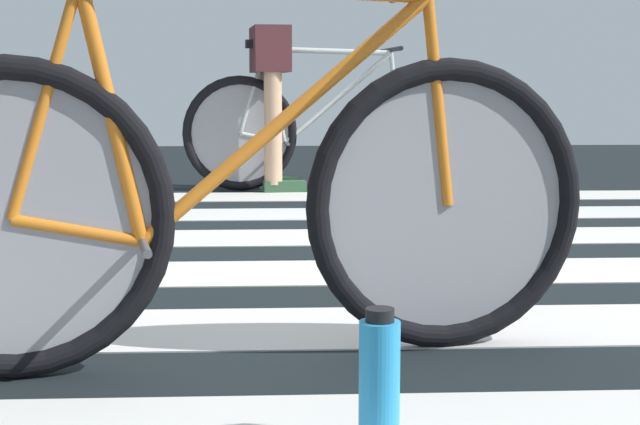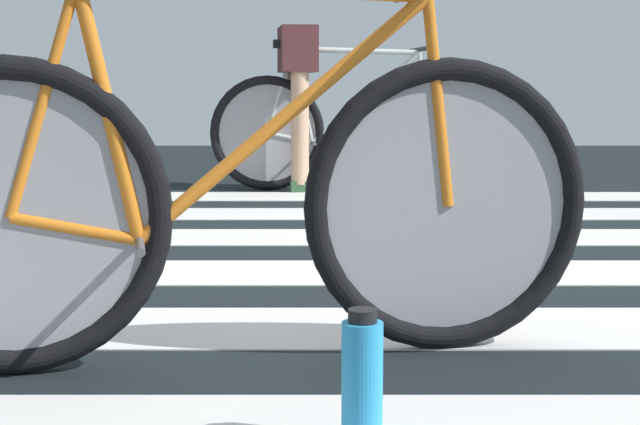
{
  "view_description": "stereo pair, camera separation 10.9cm",
  "coord_description": "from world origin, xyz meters",
  "px_view_note": "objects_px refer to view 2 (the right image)",
  "views": [
    {
      "loc": [
        -0.4,
        -3.38,
        0.67
      ],
      "look_at": [
        -0.28,
        -0.82,
        0.32
      ],
      "focal_mm": 52.75,
      "sensor_mm": 36.0,
      "label": 1
    },
    {
      "loc": [
        -0.29,
        -3.38,
        0.67
      ],
      "look_at": [
        -0.28,
        -0.82,
        0.32
      ],
      "focal_mm": 52.75,
      "sensor_mm": 36.0,
      "label": 2
    }
  ],
  "objects_px": {
    "bicycle_2_of_2": "(343,128)",
    "cyclist_2_of_2": "(294,85)",
    "bicycle_1_of_2": "(233,200)",
    "water_bottle": "(358,380)"
  },
  "relations": [
    {
      "from": "bicycle_2_of_2",
      "to": "cyclist_2_of_2",
      "type": "distance_m",
      "value": 0.41
    },
    {
      "from": "bicycle_1_of_2",
      "to": "water_bottle",
      "type": "relative_size",
      "value": 6.8
    },
    {
      "from": "bicycle_1_of_2",
      "to": "cyclist_2_of_2",
      "type": "height_order",
      "value": "cyclist_2_of_2"
    },
    {
      "from": "bicycle_1_of_2",
      "to": "bicycle_2_of_2",
      "type": "xyz_separation_m",
      "value": [
        0.37,
        3.78,
        0.0
      ]
    },
    {
      "from": "bicycle_1_of_2",
      "to": "bicycle_2_of_2",
      "type": "bearing_deg",
      "value": 72.74
    },
    {
      "from": "bicycle_2_of_2",
      "to": "water_bottle",
      "type": "relative_size",
      "value": 6.88
    },
    {
      "from": "water_bottle",
      "to": "bicycle_1_of_2",
      "type": "bearing_deg",
      "value": 117.03
    },
    {
      "from": "cyclist_2_of_2",
      "to": "bicycle_2_of_2",
      "type": "bearing_deg",
      "value": 0.0
    },
    {
      "from": "bicycle_1_of_2",
      "to": "cyclist_2_of_2",
      "type": "bearing_deg",
      "value": 77.39
    },
    {
      "from": "bicycle_1_of_2",
      "to": "water_bottle",
      "type": "distance_m",
      "value": 0.65
    }
  ]
}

